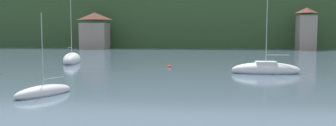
{
  "coord_description": "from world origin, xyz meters",
  "views": [
    {
      "loc": [
        3.35,
        9.31,
        4.29
      ],
      "look_at": [
        0.0,
        37.46,
        1.79
      ],
      "focal_mm": 37.56,
      "sensor_mm": 36.0,
      "label": 1
    }
  ],
  "objects_px": {
    "sailboat_far_2": "(266,70)",
    "sailboat_far_9": "(72,60)",
    "mooring_buoy_mid": "(169,67)",
    "sailboat_mid_5": "(44,92)",
    "shore_building_westcentral": "(306,29)",
    "shore_building_west": "(95,31)"
  },
  "relations": [
    {
      "from": "sailboat_far_2",
      "to": "sailboat_far_9",
      "type": "relative_size",
      "value": 0.9
    },
    {
      "from": "mooring_buoy_mid",
      "to": "sailboat_mid_5",
      "type": "bearing_deg",
      "value": -107.59
    },
    {
      "from": "sailboat_far_2",
      "to": "sailboat_far_9",
      "type": "distance_m",
      "value": 26.7
    },
    {
      "from": "sailboat_far_9",
      "to": "shore_building_westcentral",
      "type": "bearing_deg",
      "value": -58.53
    },
    {
      "from": "sailboat_mid_5",
      "to": "sailboat_far_9",
      "type": "distance_m",
      "value": 25.78
    },
    {
      "from": "sailboat_mid_5",
      "to": "sailboat_far_9",
      "type": "xyz_separation_m",
      "value": [
        -7.94,
        24.53,
        0.23
      ]
    },
    {
      "from": "shore_building_westcentral",
      "to": "sailboat_mid_5",
      "type": "distance_m",
      "value": 74.52
    },
    {
      "from": "sailboat_far_2",
      "to": "mooring_buoy_mid",
      "type": "bearing_deg",
      "value": -26.05
    },
    {
      "from": "sailboat_mid_5",
      "to": "mooring_buoy_mid",
      "type": "distance_m",
      "value": 20.83
    },
    {
      "from": "shore_building_westcentral",
      "to": "sailboat_mid_5",
      "type": "bearing_deg",
      "value": -117.37
    },
    {
      "from": "sailboat_far_2",
      "to": "mooring_buoy_mid",
      "type": "height_order",
      "value": "sailboat_far_2"
    },
    {
      "from": "sailboat_far_2",
      "to": "shore_building_westcentral",
      "type": "bearing_deg",
      "value": -109.61
    },
    {
      "from": "shore_building_west",
      "to": "sailboat_far_9",
      "type": "bearing_deg",
      "value": -75.72
    },
    {
      "from": "sailboat_far_2",
      "to": "sailboat_mid_5",
      "type": "height_order",
      "value": "sailboat_far_2"
    },
    {
      "from": "sailboat_far_2",
      "to": "mooring_buoy_mid",
      "type": "relative_size",
      "value": 18.76
    },
    {
      "from": "sailboat_mid_5",
      "to": "sailboat_far_2",
      "type": "bearing_deg",
      "value": 158.13
    },
    {
      "from": "sailboat_far_2",
      "to": "sailboat_far_9",
      "type": "height_order",
      "value": "sailboat_far_9"
    },
    {
      "from": "shore_building_west",
      "to": "sailboat_far_2",
      "type": "distance_m",
      "value": 62.74
    },
    {
      "from": "sailboat_far_2",
      "to": "sailboat_mid_5",
      "type": "bearing_deg",
      "value": 40.26
    },
    {
      "from": "sailboat_mid_5",
      "to": "shore_building_westcentral",
      "type": "bearing_deg",
      "value": 179.5
    },
    {
      "from": "shore_building_west",
      "to": "mooring_buoy_mid",
      "type": "relative_size",
      "value": 16.38
    },
    {
      "from": "shore_building_west",
      "to": "sailboat_far_9",
      "type": "height_order",
      "value": "sailboat_far_9"
    }
  ]
}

